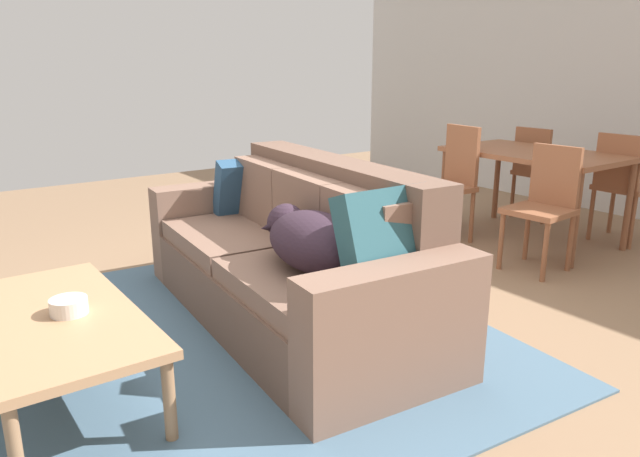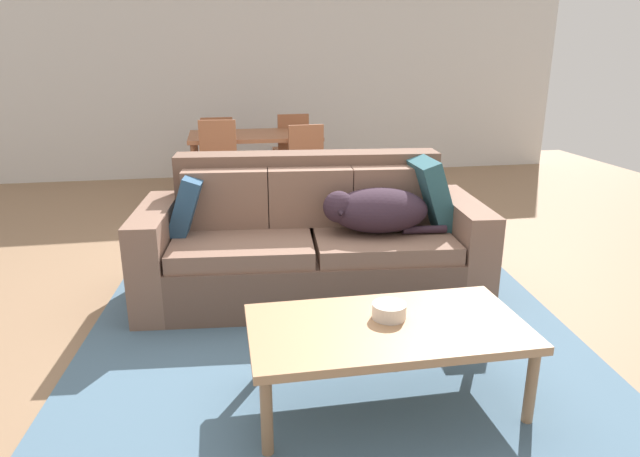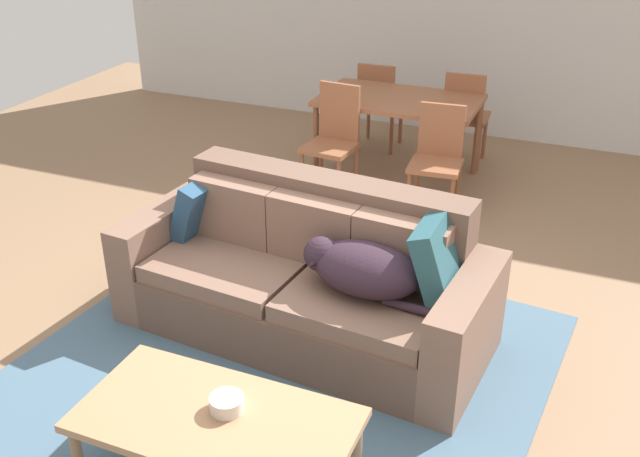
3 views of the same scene
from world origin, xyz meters
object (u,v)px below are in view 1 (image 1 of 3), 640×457
Objects in this scene: throw_pillow_by_left_arm at (244,188)px; couch at (295,261)px; dining_chair_near_right at (545,202)px; coffee_table at (54,324)px; dining_chair_near_left at (451,178)px; dog_on_left_cushion at (312,240)px; throw_pillow_by_right_arm at (389,242)px; bowl_on_coffee_table at (69,306)px; dining_table at (534,160)px; dining_chair_far_left at (537,168)px; dining_chair_far_right at (622,182)px.

couch is at bearing -8.62° from throw_pillow_by_left_arm.
couch is 1.95m from dining_chair_near_right.
coffee_table is 1.32× the size of dining_chair_near_left.
throw_pillow_by_right_arm reaches higher than dog_on_left_cushion.
throw_pillow_by_left_arm is 0.31× the size of coffee_table.
dining_chair_near_left is at bearing 103.23° from bowl_on_coffee_table.
coffee_table is 7.92× the size of bowl_on_coffee_table.
throw_pillow_by_left_arm reaches higher than coffee_table.
dining_table is 1.44× the size of dining_chair_near_left.
dining_table is at bearing 107.86° from dog_on_left_cushion.
dog_on_left_cushion is at bearing -77.24° from dining_table.
dining_chair_far_left reaches higher than coffee_table.
throw_pillow_by_right_arm is 2.02m from dining_chair_near_right.
throw_pillow_by_left_arm is at bearing -91.05° from dining_chair_near_left.
bowl_on_coffee_table is (-0.65, -1.24, -0.23)m from throw_pillow_by_right_arm.
dining_chair_far_left reaches higher than throw_pillow_by_left_arm.
couch reaches higher than bowl_on_coffee_table.
throw_pillow_by_right_arm is 3.08m from dining_chair_far_right.
dining_chair_far_right is (0.87, -0.11, 0.02)m from dining_chair_far_left.
dog_on_left_cushion is 1.22m from throw_pillow_by_left_arm.
dining_table is 1.52× the size of dining_chair_far_right.
dining_table reaches higher than dog_on_left_cushion.
dining_chair_near_left is at bearing 48.93° from dining_chair_far_right.
dining_chair_near_right reaches higher than coffee_table.
throw_pillow_by_right_arm is (1.60, -0.14, 0.04)m from throw_pillow_by_left_arm.
coffee_table is 0.10m from bowl_on_coffee_table.
couch is 1.33m from coffee_table.
dining_chair_near_right reaches higher than throw_pillow_by_left_arm.
throw_pillow_by_right_arm is 0.54× the size of dining_chair_near_right.
bowl_on_coffee_table is at bearing -97.31° from dining_chair_near_right.
couch is at bearing -85.32° from dining_table.
bowl_on_coffee_table is 4.26m from dining_chair_far_right.
dog_on_left_cushion is (0.39, -0.16, 0.25)m from couch.
coffee_table is 0.92× the size of dining_table.
throw_pillow_by_right_arm is 2.70m from dining_table.
dining_chair_far_right is (-0.54, 3.03, -0.16)m from throw_pillow_by_right_arm.
dog_on_left_cushion is at bearing 90.32° from dining_chair_far_right.
dining_chair_near_left is 1.17m from dining_chair_far_left.
throw_pillow_by_left_arm is 3.08m from dining_chair_far_right.
dining_chair_far_left reaches higher than bowl_on_coffee_table.
coffee_table is at bearing -85.02° from dining_table.
bowl_on_coffee_table is at bearing -97.17° from dog_on_left_cushion.
couch is at bearing 96.95° from bowl_on_coffee_table.
dog_on_left_cushion is 2.08m from dining_chair_near_right.
dining_chair_near_left reaches higher than throw_pillow_by_right_arm.
dining_chair_far_right reaches higher than coffee_table.
dog_on_left_cushion is 0.89× the size of dining_chair_near_right.
throw_pillow_by_right_arm is at bearing 62.41° from coffee_table.
coffee_table is at bearing -57.30° from throw_pillow_by_left_arm.
dining_chair_near_right is (-0.51, 1.95, -0.18)m from throw_pillow_by_right_arm.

